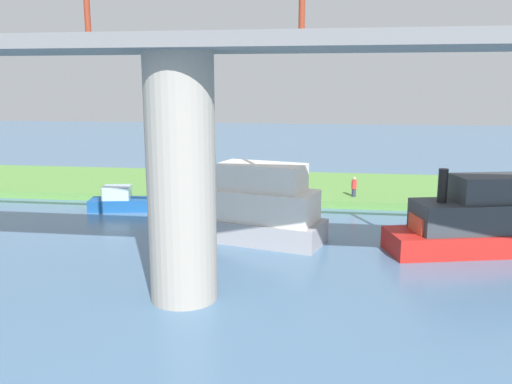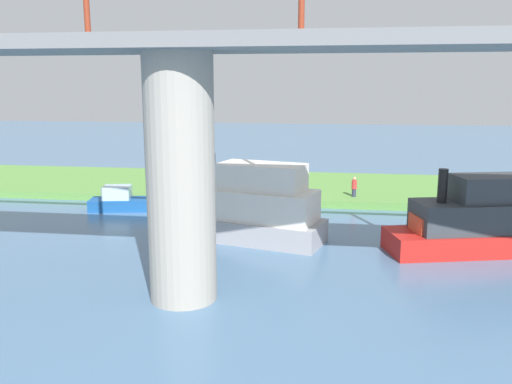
{
  "view_description": "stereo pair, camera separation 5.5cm",
  "coord_description": "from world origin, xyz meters",
  "px_view_note": "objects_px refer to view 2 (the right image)",
  "views": [
    {
      "loc": [
        -3.74,
        34.79,
        8.05
      ],
      "look_at": [
        0.6,
        5.0,
        2.0
      ],
      "focal_mm": 37.22,
      "sensor_mm": 36.0,
      "label": 1
    },
    {
      "loc": [
        -3.79,
        34.78,
        8.05
      ],
      "look_at": [
        0.6,
        5.0,
        2.0
      ],
      "focal_mm": 37.22,
      "sensor_mm": 36.0,
      "label": 2
    }
  ],
  "objects_px": {
    "person_on_bank": "(354,187)",
    "riverboat_paddlewheel": "(246,208)",
    "marker_buoy": "(195,283)",
    "bridge_pylon": "(181,180)",
    "houseboat_blue": "(125,201)",
    "mooring_post": "(162,186)",
    "motorboat_red": "(480,222)",
    "skiff_small": "(478,221)"
  },
  "relations": [
    {
      "from": "person_on_bank",
      "to": "riverboat_paddlewheel",
      "type": "bearing_deg",
      "value": 58.08
    },
    {
      "from": "person_on_bank",
      "to": "marker_buoy",
      "type": "xyz_separation_m",
      "value": [
        6.86,
        16.93,
        -0.95
      ]
    },
    {
      "from": "bridge_pylon",
      "to": "riverboat_paddlewheel",
      "type": "relative_size",
      "value": 1.0
    },
    {
      "from": "bridge_pylon",
      "to": "houseboat_blue",
      "type": "distance_m",
      "value": 16.43
    },
    {
      "from": "mooring_post",
      "to": "marker_buoy",
      "type": "relative_size",
      "value": 1.55
    },
    {
      "from": "motorboat_red",
      "to": "mooring_post",
      "type": "bearing_deg",
      "value": -16.51
    },
    {
      "from": "riverboat_paddlewheel",
      "to": "person_on_bank",
      "type": "bearing_deg",
      "value": -121.92
    },
    {
      "from": "houseboat_blue",
      "to": "marker_buoy",
      "type": "relative_size",
      "value": 10.16
    },
    {
      "from": "person_on_bank",
      "to": "houseboat_blue",
      "type": "height_order",
      "value": "person_on_bank"
    },
    {
      "from": "bridge_pylon",
      "to": "mooring_post",
      "type": "distance_m",
      "value": 19.25
    },
    {
      "from": "houseboat_blue",
      "to": "marker_buoy",
      "type": "distance_m",
      "value": 15.2
    },
    {
      "from": "person_on_bank",
      "to": "houseboat_blue",
      "type": "bearing_deg",
      "value": 15.23
    },
    {
      "from": "mooring_post",
      "to": "houseboat_blue",
      "type": "xyz_separation_m",
      "value": [
        1.27,
        3.87,
        -0.31
      ]
    },
    {
      "from": "bridge_pylon",
      "to": "riverboat_paddlewheel",
      "type": "xyz_separation_m",
      "value": [
        -1.07,
        -8.3,
        -2.95
      ]
    },
    {
      "from": "mooring_post",
      "to": "motorboat_red",
      "type": "height_order",
      "value": "motorboat_red"
    },
    {
      "from": "person_on_bank",
      "to": "mooring_post",
      "type": "height_order",
      "value": "person_on_bank"
    },
    {
      "from": "houseboat_blue",
      "to": "bridge_pylon",
      "type": "bearing_deg",
      "value": 119.92
    },
    {
      "from": "bridge_pylon",
      "to": "skiff_small",
      "type": "bearing_deg",
      "value": -148.52
    },
    {
      "from": "houseboat_blue",
      "to": "motorboat_red",
      "type": "xyz_separation_m",
      "value": [
        -21.71,
        2.19,
        -0.04
      ]
    },
    {
      "from": "houseboat_blue",
      "to": "marker_buoy",
      "type": "bearing_deg",
      "value": 122.3
    },
    {
      "from": "person_on_bank",
      "to": "motorboat_red",
      "type": "bearing_deg",
      "value": 137.05
    },
    {
      "from": "person_on_bank",
      "to": "motorboat_red",
      "type": "xyz_separation_m",
      "value": [
        -6.73,
        6.27,
        -0.67
      ]
    },
    {
      "from": "bridge_pylon",
      "to": "riverboat_paddlewheel",
      "type": "bearing_deg",
      "value": -97.35
    },
    {
      "from": "mooring_post",
      "to": "marker_buoy",
      "type": "height_order",
      "value": "mooring_post"
    },
    {
      "from": "mooring_post",
      "to": "riverboat_paddlewheel",
      "type": "height_order",
      "value": "riverboat_paddlewheel"
    },
    {
      "from": "person_on_bank",
      "to": "mooring_post",
      "type": "relative_size",
      "value": 1.79
    },
    {
      "from": "marker_buoy",
      "to": "person_on_bank",
      "type": "bearing_deg",
      "value": -112.06
    },
    {
      "from": "mooring_post",
      "to": "motorboat_red",
      "type": "distance_m",
      "value": 21.32
    },
    {
      "from": "marker_buoy",
      "to": "houseboat_blue",
      "type": "bearing_deg",
      "value": -57.7
    },
    {
      "from": "mooring_post",
      "to": "riverboat_paddlewheel",
      "type": "distance_m",
      "value": 12.18
    },
    {
      "from": "motorboat_red",
      "to": "riverboat_paddlewheel",
      "type": "xyz_separation_m",
      "value": [
        12.7,
        3.31,
        1.14
      ]
    },
    {
      "from": "bridge_pylon",
      "to": "person_on_bank",
      "type": "relative_size",
      "value": 6.65
    },
    {
      "from": "houseboat_blue",
      "to": "person_on_bank",
      "type": "bearing_deg",
      "value": -164.77
    },
    {
      "from": "bridge_pylon",
      "to": "person_on_bank",
      "type": "distance_m",
      "value": 19.52
    },
    {
      "from": "motorboat_red",
      "to": "person_on_bank",
      "type": "bearing_deg",
      "value": -42.95
    },
    {
      "from": "houseboat_blue",
      "to": "motorboat_red",
      "type": "height_order",
      "value": "houseboat_blue"
    },
    {
      "from": "mooring_post",
      "to": "person_on_bank",
      "type": "bearing_deg",
      "value": -179.12
    },
    {
      "from": "bridge_pylon",
      "to": "mooring_post",
      "type": "bearing_deg",
      "value": -69.32
    },
    {
      "from": "motorboat_red",
      "to": "marker_buoy",
      "type": "xyz_separation_m",
      "value": [
        13.59,
        10.66,
        -0.28
      ]
    },
    {
      "from": "bridge_pylon",
      "to": "marker_buoy",
      "type": "xyz_separation_m",
      "value": [
        -0.18,
        -0.96,
        -4.37
      ]
    },
    {
      "from": "bridge_pylon",
      "to": "marker_buoy",
      "type": "height_order",
      "value": "bridge_pylon"
    },
    {
      "from": "motorboat_red",
      "to": "riverboat_paddlewheel",
      "type": "relative_size",
      "value": 0.51
    }
  ]
}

